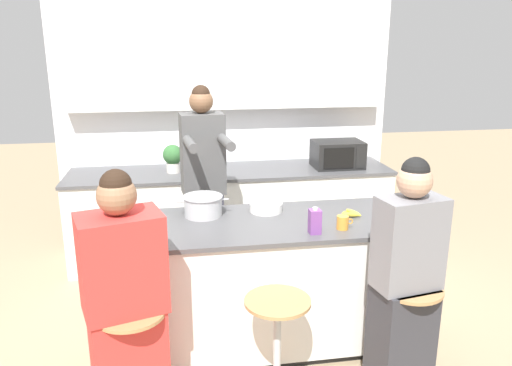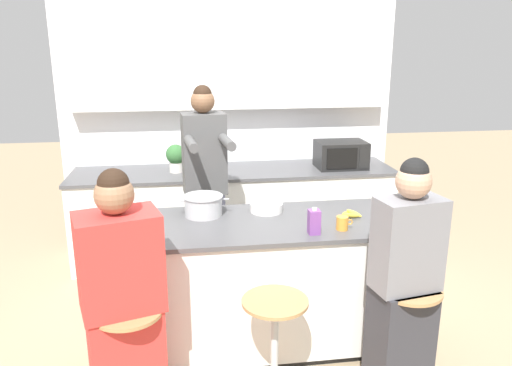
# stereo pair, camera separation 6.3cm
# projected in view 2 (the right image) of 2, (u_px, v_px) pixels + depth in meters

# --- Properties ---
(ground_plane) EXTENTS (16.00, 16.00, 0.00)m
(ground_plane) POSITION_uv_depth(u_px,v_px,m) (258.00, 341.00, 3.61)
(ground_plane) COLOR tan
(wall_back) EXTENTS (3.35, 0.22, 2.70)m
(wall_back) POSITION_uv_depth(u_px,v_px,m) (230.00, 98.00, 4.98)
(wall_back) COLOR white
(wall_back) RESTS_ON ground_plane
(back_counter) EXTENTS (3.11, 0.71, 0.89)m
(back_counter) POSITION_uv_depth(u_px,v_px,m) (235.00, 213.00, 4.95)
(back_counter) COLOR white
(back_counter) RESTS_ON ground_plane
(kitchen_island) EXTENTS (2.01, 0.78, 0.92)m
(kitchen_island) POSITION_uv_depth(u_px,v_px,m) (258.00, 283.00, 3.48)
(kitchen_island) COLOR black
(kitchen_island) RESTS_ON ground_plane
(bar_stool_leftmost) EXTENTS (0.38, 0.38, 0.70)m
(bar_stool_leftmost) POSITION_uv_depth(u_px,v_px,m) (132.00, 361.00, 2.76)
(bar_stool_leftmost) COLOR tan
(bar_stool_leftmost) RESTS_ON ground_plane
(bar_stool_center) EXTENTS (0.38, 0.38, 0.70)m
(bar_stool_center) POSITION_uv_depth(u_px,v_px,m) (274.00, 349.00, 2.87)
(bar_stool_center) COLOR tan
(bar_stool_center) RESTS_ON ground_plane
(bar_stool_rightmost) EXTENTS (0.38, 0.38, 0.70)m
(bar_stool_rightmost) POSITION_uv_depth(u_px,v_px,m) (405.00, 335.00, 3.00)
(bar_stool_rightmost) COLOR tan
(bar_stool_rightmost) RESTS_ON ground_plane
(person_cooking) EXTENTS (0.39, 0.60, 1.78)m
(person_cooking) POSITION_uv_depth(u_px,v_px,m) (206.00, 197.00, 3.98)
(person_cooking) COLOR #383842
(person_cooking) RESTS_ON ground_plane
(person_wrapped_blanket) EXTENTS (0.49, 0.39, 1.48)m
(person_wrapped_blanket) POSITION_uv_depth(u_px,v_px,m) (123.00, 307.00, 2.70)
(person_wrapped_blanket) COLOR red
(person_wrapped_blanket) RESTS_ON ground_plane
(person_seated_near) EXTENTS (0.41, 0.32, 1.48)m
(person_seated_near) POSITION_uv_depth(u_px,v_px,m) (404.00, 289.00, 2.93)
(person_seated_near) COLOR #333338
(person_seated_near) RESTS_ON ground_plane
(cooking_pot) EXTENTS (0.36, 0.27, 0.14)m
(cooking_pot) POSITION_uv_depth(u_px,v_px,m) (203.00, 205.00, 3.47)
(cooking_pot) COLOR #B7BABC
(cooking_pot) RESTS_ON kitchen_island
(fruit_bowl) EXTENTS (0.23, 0.23, 0.06)m
(fruit_bowl) POSITION_uv_depth(u_px,v_px,m) (266.00, 207.00, 3.56)
(fruit_bowl) COLOR white
(fruit_bowl) RESTS_ON kitchen_island
(coffee_cup_near) EXTENTS (0.11, 0.08, 0.09)m
(coffee_cup_near) POSITION_uv_depth(u_px,v_px,m) (342.00, 223.00, 3.21)
(coffee_cup_near) COLOR orange
(coffee_cup_near) RESTS_ON kitchen_island
(banana_bunch) EXTENTS (0.16, 0.12, 0.05)m
(banana_bunch) POSITION_uv_depth(u_px,v_px,m) (350.00, 214.00, 3.44)
(banana_bunch) COLOR yellow
(banana_bunch) RESTS_ON kitchen_island
(juice_carton) EXTENTS (0.07, 0.07, 0.17)m
(juice_carton) POSITION_uv_depth(u_px,v_px,m) (314.00, 222.00, 3.13)
(juice_carton) COLOR #7A428E
(juice_carton) RESTS_ON kitchen_island
(microwave) EXTENTS (0.48, 0.35, 0.26)m
(microwave) POSITION_uv_depth(u_px,v_px,m) (341.00, 155.00, 4.89)
(microwave) COLOR black
(microwave) RESTS_ON back_counter
(potted_plant) EXTENTS (0.19, 0.19, 0.27)m
(potted_plant) POSITION_uv_depth(u_px,v_px,m) (176.00, 157.00, 4.72)
(potted_plant) COLOR beige
(potted_plant) RESTS_ON back_counter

